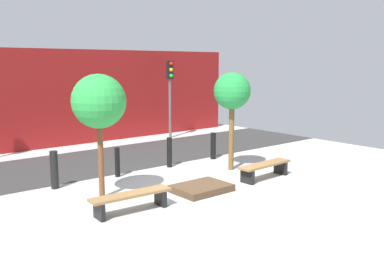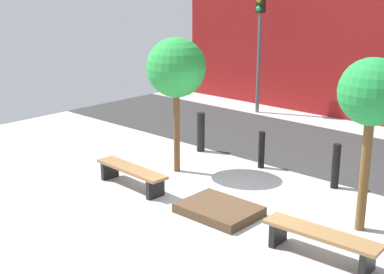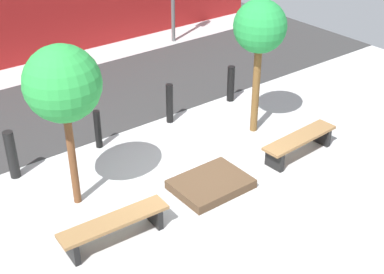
# 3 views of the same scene
# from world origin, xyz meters

# --- Properties ---
(ground_plane) EXTENTS (18.00, 18.00, 0.00)m
(ground_plane) POSITION_xyz_m (0.00, 0.00, 0.00)
(ground_plane) COLOR #AFAFAF
(road_strip) EXTENTS (18.00, 3.88, 0.01)m
(road_strip) POSITION_xyz_m (0.00, 4.57, 0.01)
(road_strip) COLOR #303030
(road_strip) RESTS_ON ground
(building_facade) EXTENTS (16.20, 0.50, 3.83)m
(building_facade) POSITION_xyz_m (0.00, 8.09, 1.91)
(building_facade) COLOR maroon
(building_facade) RESTS_ON ground
(bench_left) EXTENTS (1.90, 0.51, 0.44)m
(bench_left) POSITION_xyz_m (-2.21, -0.48, 0.32)
(bench_left) COLOR black
(bench_left) RESTS_ON ground
(bench_right) EXTENTS (1.89, 0.53, 0.45)m
(bench_right) POSITION_xyz_m (2.21, -0.48, 0.33)
(bench_right) COLOR black
(bench_right) RESTS_ON ground
(planter_bed) EXTENTS (1.41, 1.07, 0.18)m
(planter_bed) POSITION_xyz_m (0.00, -0.28, 0.09)
(planter_bed) COLOR #4D3725
(planter_bed) RESTS_ON ground
(tree_behind_left_bench) EXTENTS (1.30, 1.30, 3.02)m
(tree_behind_left_bench) POSITION_xyz_m (-2.21, 0.89, 2.35)
(tree_behind_left_bench) COLOR brown
(tree_behind_left_bench) RESTS_ON ground
(tree_behind_right_bench) EXTENTS (1.12, 1.12, 3.00)m
(tree_behind_right_bench) POSITION_xyz_m (2.21, 0.89, 2.39)
(tree_behind_right_bench) COLOR brown
(tree_behind_right_bench) RESTS_ON ground
(bollard_far_left) EXTENTS (0.20, 0.20, 1.01)m
(bollard_far_left) POSITION_xyz_m (-2.81, 2.38, 0.50)
(bollard_far_left) COLOR black
(bollard_far_left) RESTS_ON ground
(bollard_left) EXTENTS (0.15, 0.15, 0.86)m
(bollard_left) POSITION_xyz_m (-0.94, 2.38, 0.43)
(bollard_left) COLOR black
(bollard_left) RESTS_ON ground
(bollard_center) EXTENTS (0.17, 0.17, 0.95)m
(bollard_center) POSITION_xyz_m (0.94, 2.38, 0.48)
(bollard_center) COLOR black
(bollard_center) RESTS_ON ground
(bollard_right) EXTENTS (0.18, 0.18, 0.91)m
(bollard_right) POSITION_xyz_m (2.81, 2.38, 0.46)
(bollard_right) COLOR black
(bollard_right) RESTS_ON ground
(traffic_light_mid_west) EXTENTS (0.28, 0.27, 3.38)m
(traffic_light_mid_west) POSITION_xyz_m (4.24, 6.80, 2.35)
(traffic_light_mid_west) COLOR #575757
(traffic_light_mid_west) RESTS_ON ground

